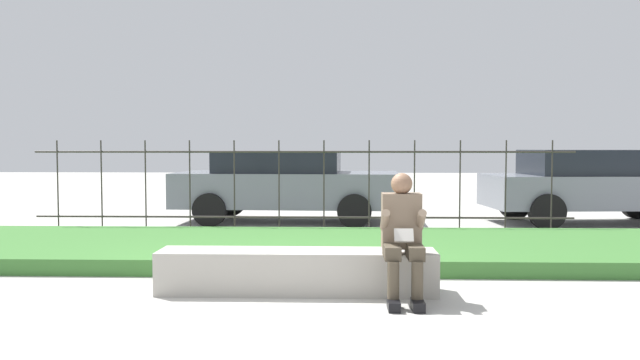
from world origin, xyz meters
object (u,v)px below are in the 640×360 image
person_seated_reader (402,232)px  car_parked_center (286,184)px  stone_bench (297,274)px  car_parked_right (593,184)px

person_seated_reader → car_parked_center: size_ratio=0.28×
stone_bench → car_parked_right: size_ratio=0.66×
person_seated_reader → car_parked_right: bearing=55.3°
stone_bench → person_seated_reader: (1.04, -0.29, 0.48)m
car_parked_right → car_parked_center: (-6.00, 0.13, -0.01)m
stone_bench → person_seated_reader: person_seated_reader is taller
person_seated_reader → car_parked_center: bearing=104.9°
stone_bench → car_parked_right: (5.34, 5.92, 0.57)m
person_seated_reader → car_parked_center: (-1.70, 6.35, 0.09)m
car_parked_center → person_seated_reader: bearing=-72.6°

